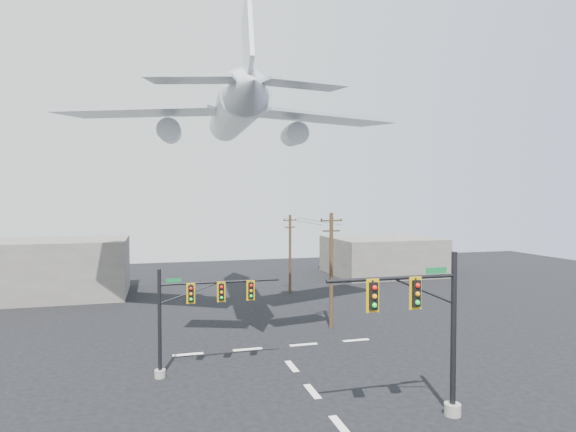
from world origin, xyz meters
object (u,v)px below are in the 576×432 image
object	(u,v)px
utility_pole_b	(290,252)
airliner	(233,114)
signal_mast_near	(429,331)
signal_mast_far	(192,314)
utility_pole_a	(331,268)

from	to	relation	value
utility_pole_b	airliner	size ratio (longest dim) A/B	0.28
signal_mast_near	signal_mast_far	distance (m)	13.39
signal_mast_far	airliner	distance (m)	18.83
utility_pole_a	utility_pole_b	xyz separation A→B (m)	(0.73, 14.67, -0.33)
signal_mast_near	utility_pole_a	xyz separation A→B (m)	(1.23, 16.09, 0.66)
airliner	signal_mast_near	bearing A→B (deg)	-159.81
signal_mast_far	utility_pole_b	distance (m)	25.21
signal_mast_far	airliner	world-z (taller)	airliner
utility_pole_a	utility_pole_b	size ratio (longest dim) A/B	1.07
signal_mast_near	utility_pole_a	bearing A→B (deg)	85.63
utility_pole_b	airliner	distance (m)	18.08
utility_pole_b	airliner	xyz separation A→B (m)	(-7.78, -10.00, 12.89)
signal_mast_far	utility_pole_a	bearing A→B (deg)	33.02
airliner	signal_mast_far	bearing A→B (deg)	164.72
utility_pole_b	airliner	bearing A→B (deg)	-150.20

